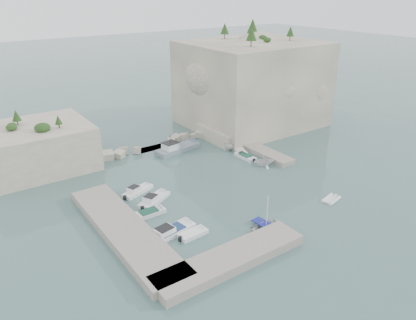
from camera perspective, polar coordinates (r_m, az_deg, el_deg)
ground at (r=58.33m, az=3.39°, el=-4.63°), size 400.00×400.00×0.00m
cliff_east at (r=86.01m, az=6.20°, el=10.60°), size 26.00×22.00×17.00m
cliff_terrace at (r=78.18m, az=2.78°, el=3.86°), size 8.00×10.00×2.50m
outcrop_west at (r=70.47m, az=-22.78°, el=1.71°), size 16.00×14.00×7.00m
quay_west at (r=49.86m, az=-11.66°, el=-9.70°), size 5.00×24.00×1.10m
quay_south at (r=44.49m, az=3.17°, el=-13.72°), size 18.00×4.00×1.10m
ledge_east at (r=73.05m, az=6.90°, el=1.56°), size 3.00×16.00×0.80m
breakwater at (r=74.51m, az=-7.70°, el=2.21°), size 28.00×3.00×1.40m
motorboat_a at (r=59.09m, az=-9.82°, el=-4.57°), size 5.55×3.29×1.40m
motorboat_b at (r=56.49m, az=-7.55°, el=-5.81°), size 6.00×4.37×1.40m
motorboat_c at (r=53.49m, az=-8.31°, el=-7.65°), size 4.76×1.74×0.70m
motorboat_d at (r=49.45m, az=-5.22°, el=-10.32°), size 7.20×3.27×1.40m
motorboat_e at (r=48.99m, az=-2.12°, el=-10.58°), size 3.97×1.81×0.70m
rowboat at (r=50.77m, az=8.18°, el=-9.49°), size 4.51×3.44×0.87m
inflatable_dinghy at (r=58.76m, az=16.88°, el=-5.47°), size 3.35×2.13×0.44m
tender_east_a at (r=67.45m, az=7.84°, el=-0.77°), size 4.63×4.38×1.93m
tender_east_b at (r=69.95m, az=5.26°, el=0.26°), size 1.68×4.71×0.70m
tender_east_c at (r=72.56m, az=4.46°, el=1.17°), size 3.19×5.22×0.70m
tender_east_d at (r=73.63m, az=3.76°, el=1.53°), size 4.72×2.09×1.77m
work_boat at (r=72.89m, az=-4.24°, el=1.28°), size 9.67×4.11×2.20m
rowboat_mast at (r=49.45m, az=8.35°, el=-7.02°), size 0.10×0.10×4.20m
vegetation at (r=82.25m, az=2.97°, el=16.78°), size 53.48×13.88×13.40m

